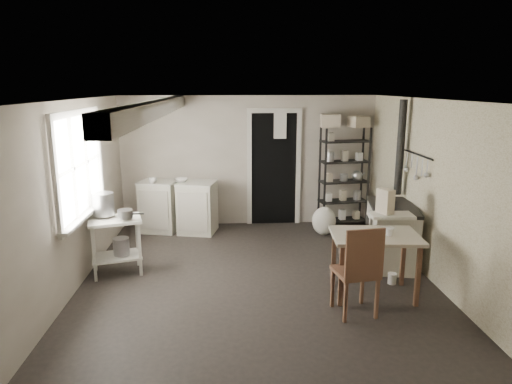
{
  "coord_description": "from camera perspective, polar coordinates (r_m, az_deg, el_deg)",
  "views": [
    {
      "loc": [
        -0.35,
        -5.52,
        2.46
      ],
      "look_at": [
        0.0,
        0.3,
        1.1
      ],
      "focal_mm": 32.0,
      "sensor_mm": 36.0,
      "label": 1
    }
  ],
  "objects": [
    {
      "name": "floor",
      "position": [
        6.05,
        0.17,
        -10.85
      ],
      "size": [
        5.0,
        5.0,
        0.0
      ],
      "primitive_type": "plane",
      "color": "black",
      "rests_on": "ground"
    },
    {
      "name": "ceiling",
      "position": [
        5.53,
        0.19,
        11.47
      ],
      "size": [
        5.0,
        5.0,
        0.0
      ],
      "primitive_type": "plane",
      "rotation": [
        3.14,
        0.0,
        0.0
      ],
      "color": "silver",
      "rests_on": "wall_back"
    },
    {
      "name": "wall_back",
      "position": [
        8.13,
        -0.93,
        3.87
      ],
      "size": [
        4.5,
        0.02,
        2.3
      ],
      "primitive_type": "cube",
      "color": "#B0A596",
      "rests_on": "ground"
    },
    {
      "name": "wall_front",
      "position": [
        3.31,
        2.95,
        -10.23
      ],
      "size": [
        4.5,
        0.02,
        2.3
      ],
      "primitive_type": "cube",
      "color": "#B0A596",
      "rests_on": "ground"
    },
    {
      "name": "wall_left",
      "position": [
        5.98,
        -21.86,
        -0.48
      ],
      "size": [
        0.02,
        5.0,
        2.3
      ],
      "primitive_type": "cube",
      "color": "#B0A596",
      "rests_on": "ground"
    },
    {
      "name": "wall_right",
      "position": [
        6.24,
        21.27,
        0.1
      ],
      "size": [
        0.02,
        5.0,
        2.3
      ],
      "primitive_type": "cube",
      "color": "#B0A596",
      "rests_on": "ground"
    },
    {
      "name": "window",
      "position": [
        6.09,
        -21.3,
        3.17
      ],
      "size": [
        0.12,
        1.76,
        1.28
      ],
      "primitive_type": null,
      "color": "beige",
      "rests_on": "wall_left"
    },
    {
      "name": "doorway",
      "position": [
        8.16,
        2.25,
        2.83
      ],
      "size": [
        0.96,
        0.1,
        2.08
      ],
      "primitive_type": null,
      "color": "beige",
      "rests_on": "ground"
    },
    {
      "name": "ceiling_beam",
      "position": [
        5.59,
        -12.38,
        10.16
      ],
      "size": [
        0.18,
        5.0,
        0.18
      ],
      "primitive_type": null,
      "color": "beige",
      "rests_on": "ceiling"
    },
    {
      "name": "wallpaper_panel",
      "position": [
        6.24,
        21.19,
        0.1
      ],
      "size": [
        0.01,
        5.0,
        2.3
      ],
      "primitive_type": null,
      "color": "beige",
      "rests_on": "wall_right"
    },
    {
      "name": "utensil_rail",
      "position": [
        6.69,
        18.98,
        4.6
      ],
      "size": [
        0.06,
        1.2,
        0.44
      ],
      "primitive_type": null,
      "color": "#A5A5A8",
      "rests_on": "wall_right"
    },
    {
      "name": "prep_table",
      "position": [
        6.38,
        -17.05,
        -6.31
      ],
      "size": [
        0.77,
        0.64,
        0.76
      ],
      "primitive_type": null,
      "rotation": [
        0.0,
        0.0,
        0.27
      ],
      "color": "beige",
      "rests_on": "ground"
    },
    {
      "name": "stockpot",
      "position": [
        6.34,
        -18.54,
        -1.43
      ],
      "size": [
        0.35,
        0.35,
        0.3
      ],
      "primitive_type": "cylinder",
      "rotation": [
        0.0,
        0.0,
        -0.34
      ],
      "color": "#A5A5A8",
      "rests_on": "prep_table"
    },
    {
      "name": "saucepan",
      "position": [
        6.12,
        -16.04,
        -2.64
      ],
      "size": [
        0.21,
        0.21,
        0.11
      ],
      "primitive_type": "cylinder",
      "rotation": [
        0.0,
        0.0,
        0.08
      ],
      "color": "#A5A5A8",
      "rests_on": "prep_table"
    },
    {
      "name": "bucket",
      "position": [
        6.34,
        -16.49,
        -6.53
      ],
      "size": [
        0.27,
        0.27,
        0.23
      ],
      "primitive_type": "cylinder",
      "rotation": [
        0.0,
        0.0,
        -0.34
      ],
      "color": "#A5A5A8",
      "rests_on": "prep_table"
    },
    {
      "name": "base_cabinets",
      "position": [
        7.93,
        -9.66,
        -1.65
      ],
      "size": [
        1.43,
        0.84,
        0.88
      ],
      "primitive_type": null,
      "rotation": [
        0.0,
        0.0,
        -0.21
      ],
      "color": "beige",
      "rests_on": "ground"
    },
    {
      "name": "mixing_bowl",
      "position": [
        7.77,
        -9.36,
        1.81
      ],
      "size": [
        0.32,
        0.32,
        0.07
      ],
      "primitive_type": "imported",
      "rotation": [
        0.0,
        0.0,
        -0.06
      ],
      "color": "white",
      "rests_on": "base_cabinets"
    },
    {
      "name": "counter_cup",
      "position": [
        7.73,
        -12.79,
        1.71
      ],
      "size": [
        0.16,
        0.16,
        0.1
      ],
      "primitive_type": "imported",
      "rotation": [
        0.0,
        0.0,
        -0.24
      ],
      "color": "white",
      "rests_on": "base_cabinets"
    },
    {
      "name": "shelf_rack",
      "position": [
        8.14,
        10.93,
        2.21
      ],
      "size": [
        0.87,
        0.44,
        1.77
      ],
      "primitive_type": null,
      "rotation": [
        0.0,
        0.0,
        0.14
      ],
      "color": "black",
      "rests_on": "ground"
    },
    {
      "name": "shelf_jar",
      "position": [
        8.03,
        9.06,
        5.22
      ],
      "size": [
        0.1,
        0.1,
        0.21
      ],
      "primitive_type": "imported",
      "rotation": [
        0.0,
        0.0,
        0.02
      ],
      "color": "white",
      "rests_on": "shelf_rack"
    },
    {
      "name": "storage_box_a",
      "position": [
        7.98,
        9.29,
        9.74
      ],
      "size": [
        0.34,
        0.31,
        0.22
      ],
      "primitive_type": "cube",
      "rotation": [
        0.0,
        0.0,
        -0.08
      ],
      "color": "beige",
      "rests_on": "shelf_rack"
    },
    {
      "name": "storage_box_b",
      "position": [
        8.08,
        12.75,
        9.49
      ],
      "size": [
        0.36,
        0.35,
        0.19
      ],
      "primitive_type": "cube",
      "rotation": [
        0.0,
        0.0,
        0.32
      ],
      "color": "beige",
      "rests_on": "shelf_rack"
    },
    {
      "name": "stove",
      "position": [
        6.71,
        16.56,
        -4.94
      ],
      "size": [
        0.77,
        1.16,
        0.84
      ],
      "primitive_type": null,
      "rotation": [
        0.0,
        0.0,
        -0.18
      ],
      "color": "beige",
      "rests_on": "ground"
    },
    {
      "name": "stovepipe",
      "position": [
        6.91,
        17.61,
        5.29
      ],
      "size": [
        0.14,
        0.14,
        1.45
      ],
      "primitive_type": null,
      "rotation": [
        0.0,
        0.0,
        -0.3
      ],
      "color": "black",
      "rests_on": "stove"
    },
    {
      "name": "side_ledge",
      "position": [
        6.23,
        16.32,
        -6.45
      ],
      "size": [
        0.57,
        0.32,
        0.86
      ],
      "primitive_type": null,
      "rotation": [
        0.0,
        0.0,
        -0.04
      ],
      "color": "beige",
      "rests_on": "ground"
    },
    {
      "name": "oats_box",
      "position": [
        6.08,
        15.86,
        -1.17
      ],
      "size": [
        0.2,
        0.24,
        0.32
      ],
      "primitive_type": "cube",
      "rotation": [
        0.0,
        0.0,
        0.43
      ],
      "color": "beige",
      "rests_on": "side_ledge"
    },
    {
      "name": "work_table",
      "position": [
        5.67,
        14.5,
        -8.84
      ],
      "size": [
        1.06,
        0.78,
        0.77
      ],
      "primitive_type": null,
      "rotation": [
        0.0,
        0.0,
        -0.07
      ],
      "color": "#BDB6A1",
      "rests_on": "ground"
    },
    {
      "name": "table_cup",
      "position": [
        5.52,
        16.33,
        -4.84
      ],
      "size": [
        0.1,
        0.1,
        0.09
      ],
      "primitive_type": "imported",
      "rotation": [
        0.0,
        0.0,
        -0.01
      ],
      "color": "white",
      "rests_on": "work_table"
    },
    {
      "name": "chair",
      "position": [
        5.16,
        12.3,
        -9.7
      ],
      "size": [
        0.49,
        0.51,
        1.03
      ],
      "primitive_type": null,
      "rotation": [
        0.0,
        0.0,
        0.16
      ],
      "color": "#503122",
      "rests_on": "ground"
    },
    {
      "name": "flour_sack",
      "position": [
        7.77,
        8.49,
        -3.6
      ],
      "size": [
        0.44,
        0.39,
        0.48
      ],
      "primitive_type": "ellipsoid",
      "rotation": [
        0.0,
        0.0,
        0.12
      ],
      "color": "beige",
      "rests_on": "ground"
    },
    {
      "name": "floor_crock",
      "position": [
        6.15,
        16.65,
        -10.26
      ],
      "size": [
        0.12,
        0.12,
        0.14
      ],
      "primitive_type": "cylinder",
      "rotation": [
        0.0,
        0.0,
        -0.05
      ],
      "color": "white",
      "rests_on": "ground"
    }
  ]
}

